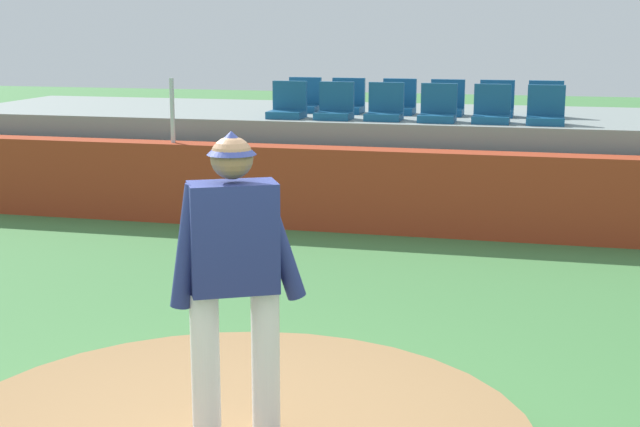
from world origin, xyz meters
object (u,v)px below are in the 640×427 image
at_px(stadium_chair_0, 288,106).
at_px(stadium_chair_4, 492,111).
at_px(stadium_chair_7, 347,102).
at_px(stadium_chair_2, 385,108).
at_px(stadium_chair_6, 304,101).
at_px(stadium_chair_10, 496,105).
at_px(stadium_chair_11, 545,106).
at_px(stadium_chair_8, 399,103).
at_px(stadium_chair_5, 546,112).
at_px(pitcher, 234,263).
at_px(stadium_chair_1, 335,107).
at_px(stadium_chair_3, 438,110).
at_px(stadium_chair_9, 447,104).

height_order(stadium_chair_0, stadium_chair_4, same).
bearing_deg(stadium_chair_7, stadium_chair_0, 54.42).
distance_m(stadium_chair_2, stadium_chair_6, 1.63).
relative_size(stadium_chair_0, stadium_chair_10, 1.00).
bearing_deg(stadium_chair_7, stadium_chair_11, -179.32).
bearing_deg(stadium_chair_4, stadium_chair_2, -0.39).
bearing_deg(stadium_chair_11, stadium_chair_8, 0.54).
height_order(stadium_chair_5, stadium_chair_7, same).
bearing_deg(stadium_chair_8, stadium_chair_4, 146.98).
relative_size(pitcher, stadium_chair_1, 3.66).
bearing_deg(stadium_chair_3, stadium_chair_7, -32.34).
distance_m(stadium_chair_4, stadium_chair_11, 1.14).
distance_m(stadium_chair_2, stadium_chair_8, 0.89).
bearing_deg(pitcher, stadium_chair_2, 65.79).
distance_m(stadium_chair_6, stadium_chair_10, 2.81).
height_order(stadium_chair_2, stadium_chair_7, same).
xyz_separation_m(stadium_chair_7, stadium_chair_10, (2.15, 0.01, 0.00)).
relative_size(stadium_chair_5, stadium_chair_10, 1.00).
height_order(stadium_chair_0, stadium_chair_5, same).
bearing_deg(stadium_chair_6, stadium_chair_1, 127.08).
distance_m(stadium_chair_5, stadium_chair_11, 0.93).
height_order(stadium_chair_0, stadium_chair_3, same).
xyz_separation_m(stadium_chair_1, stadium_chair_11, (2.80, 0.94, 0.00)).
bearing_deg(stadium_chair_2, stadium_chair_6, -32.60).
bearing_deg(stadium_chair_11, stadium_chair_2, 23.26).
bearing_deg(stadium_chair_7, stadium_chair_4, 157.54).
distance_m(stadium_chair_0, stadium_chair_5, 3.48).
bearing_deg(stadium_chair_6, stadium_chair_8, -179.67).
relative_size(stadium_chair_8, stadium_chair_11, 1.00).
height_order(stadium_chair_3, stadium_chair_10, same).
relative_size(pitcher, stadium_chair_7, 3.66).
height_order(pitcher, stadium_chair_6, pitcher).
distance_m(stadium_chair_3, stadium_chair_6, 2.29).
distance_m(stadium_chair_1, stadium_chair_2, 0.69).
relative_size(stadium_chair_7, stadium_chair_10, 1.00).
height_order(stadium_chair_4, stadium_chair_11, same).
relative_size(stadium_chair_1, stadium_chair_3, 1.00).
bearing_deg(stadium_chair_3, stadium_chair_4, -178.03).
bearing_deg(stadium_chair_6, stadium_chair_9, 179.53).
relative_size(stadium_chair_2, stadium_chair_9, 1.00).
height_order(stadium_chair_0, stadium_chair_7, same).
relative_size(pitcher, stadium_chair_10, 3.66).
height_order(stadium_chair_7, stadium_chair_10, same).
bearing_deg(stadium_chair_6, stadium_chair_7, 179.51).
bearing_deg(stadium_chair_2, stadium_chair_9, -130.76).
relative_size(stadium_chair_3, stadium_chair_5, 1.00).
bearing_deg(stadium_chair_6, stadium_chair_10, -179.91).
height_order(stadium_chair_4, stadium_chair_9, same).
bearing_deg(stadium_chair_9, stadium_chair_6, -0.47).
distance_m(stadium_chair_1, stadium_chair_4, 2.11).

